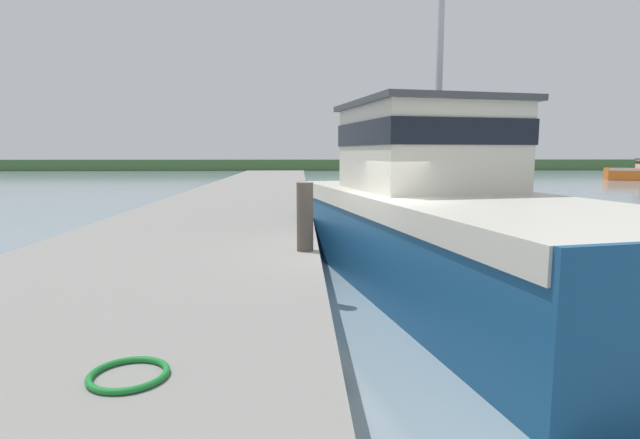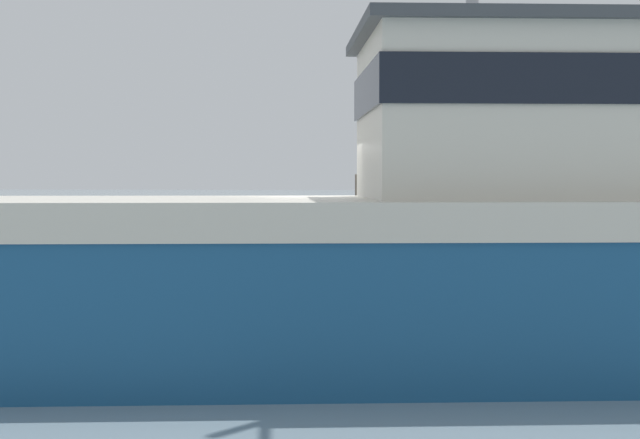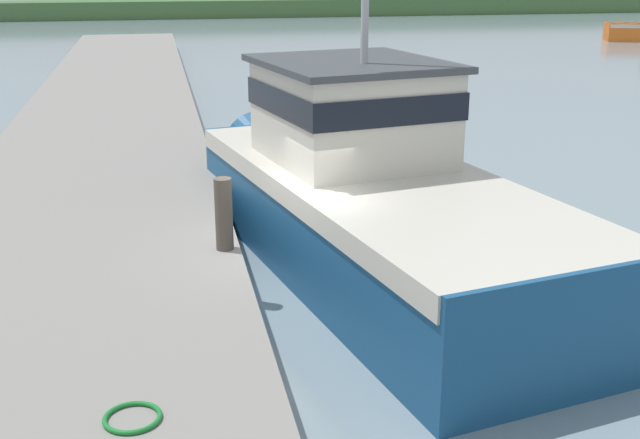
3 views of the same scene
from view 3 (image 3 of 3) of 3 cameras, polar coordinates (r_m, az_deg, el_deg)
name	(u,v)px [view 3 (image 3 of 3)]	position (r m, az deg, el deg)	size (l,w,h in m)	color
ground_plane	(284,293)	(13.94, -2.55, -5.27)	(320.00, 320.00, 0.00)	gray
dock_pier	(73,284)	(13.71, -17.13, -4.42)	(5.46, 80.00, 0.93)	gray
far_shoreline	(469,5)	(86.34, 10.55, 14.75)	(180.00, 5.00, 1.61)	#426638
fishing_boat_main	(367,190)	(14.89, 3.36, 2.10)	(5.64, 12.39, 9.73)	navy
mooring_post	(224,214)	(13.21, -6.86, 0.38)	(0.29, 0.29, 1.21)	#51473D
hose_coil	(132,418)	(8.86, -13.20, -13.56)	(0.62, 0.62, 0.05)	#197A2D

